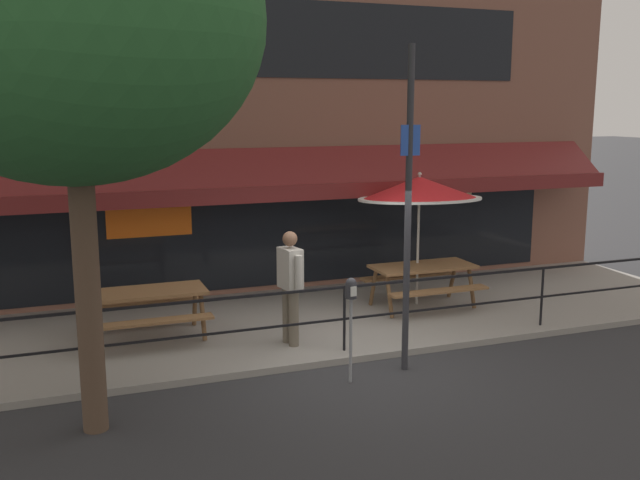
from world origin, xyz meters
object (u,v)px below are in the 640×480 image
object	(u,v)px
parking_meter_near	(96,322)
street_sign_pole	(408,209)
pedestrian_walking	(290,282)
parking_meter_far	(351,298)
patio_umbrella_centre	(419,189)
picnic_table_centre	(423,274)
picnic_table_left	(146,301)

from	to	relation	value
parking_meter_near	street_sign_pole	xyz separation A→B (m)	(4.05, 0.07, 1.10)
pedestrian_walking	parking_meter_far	distance (m)	1.51
parking_meter_far	patio_umbrella_centre	bearing A→B (deg)	48.10
pedestrian_walking	picnic_table_centre	bearing A→B (deg)	20.61
parking_meter_near	parking_meter_far	xyz separation A→B (m)	(3.16, -0.10, 0.00)
pedestrian_walking	parking_meter_far	size ratio (longest dim) A/B	1.20
pedestrian_walking	street_sign_pole	size ratio (longest dim) A/B	0.39
pedestrian_walking	street_sign_pole	bearing A→B (deg)	-46.43
patio_umbrella_centre	pedestrian_walking	xyz separation A→B (m)	(-2.79, -1.25, -1.12)
parking_meter_far	street_sign_pole	bearing A→B (deg)	10.84
patio_umbrella_centre	picnic_table_centre	bearing A→B (deg)	-90.00
patio_umbrella_centre	street_sign_pole	xyz separation A→B (m)	(-1.55, -2.55, 0.07)
picnic_table_left	patio_umbrella_centre	world-z (taller)	patio_umbrella_centre
picnic_table_left	parking_meter_far	size ratio (longest dim) A/B	1.27
picnic_table_left	parking_meter_near	bearing A→B (deg)	-109.50
pedestrian_walking	picnic_table_left	bearing A→B (deg)	153.70
patio_umbrella_centre	parking_meter_far	world-z (taller)	patio_umbrella_centre
picnic_table_centre	patio_umbrella_centre	xyz separation A→B (m)	(0.00, 0.20, 1.47)
picnic_table_centre	patio_umbrella_centre	bearing A→B (deg)	90.00
parking_meter_near	picnic_table_centre	bearing A→B (deg)	23.35
parking_meter_near	parking_meter_far	world-z (taller)	same
parking_meter_near	parking_meter_far	distance (m)	3.16
picnic_table_left	pedestrian_walking	distance (m)	2.24
picnic_table_left	street_sign_pole	size ratio (longest dim) A/B	0.41
parking_meter_near	parking_meter_far	size ratio (longest dim) A/B	1.00
patio_umbrella_centre	street_sign_pole	bearing A→B (deg)	-121.31
patio_umbrella_centre	street_sign_pole	size ratio (longest dim) A/B	0.54
parking_meter_far	pedestrian_walking	bearing A→B (deg)	103.24
pedestrian_walking	parking_meter_near	xyz separation A→B (m)	(-2.82, -1.37, 0.09)
pedestrian_walking	parking_meter_near	size ratio (longest dim) A/B	1.20
patio_umbrella_centre	parking_meter_far	xyz separation A→B (m)	(-2.44, -2.72, -1.03)
parking_meter_near	picnic_table_left	bearing A→B (deg)	70.50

